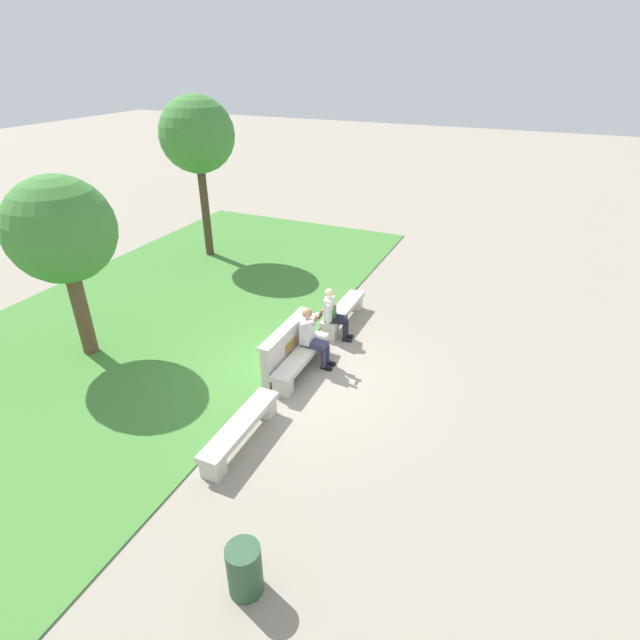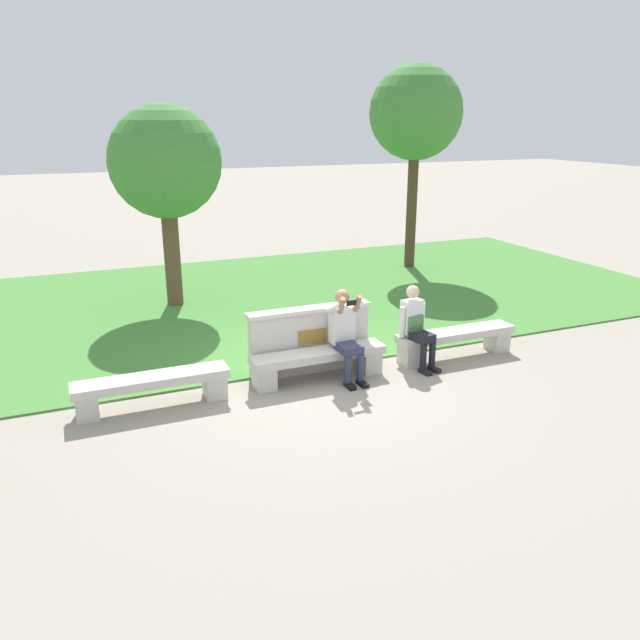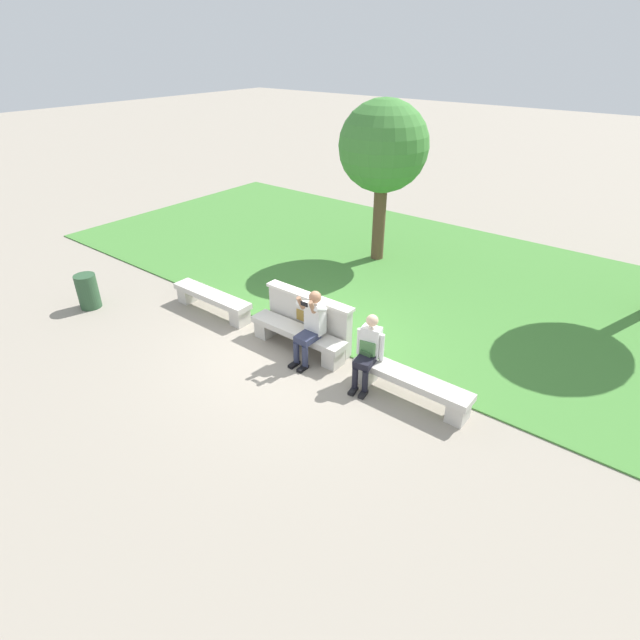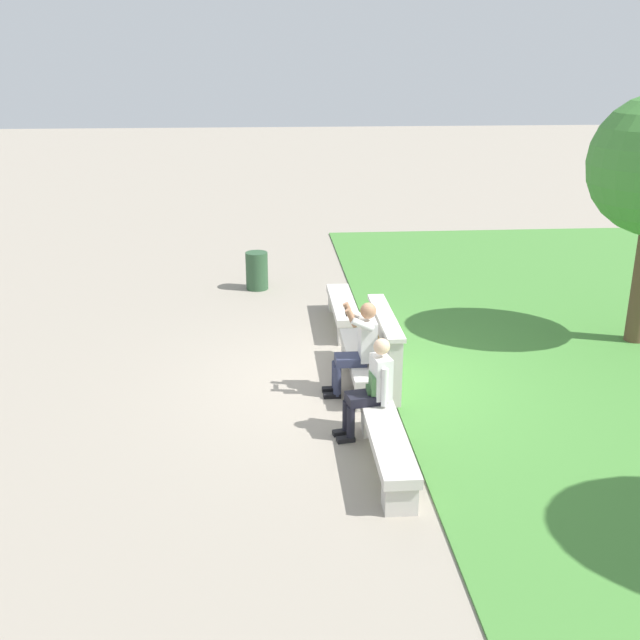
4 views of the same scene
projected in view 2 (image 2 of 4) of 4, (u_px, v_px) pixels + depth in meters
name	position (u px, v px, depth m)	size (l,w,h in m)	color
ground_plane	(318.00, 379.00, 9.17)	(80.00, 80.00, 0.00)	gray
grass_strip	(238.00, 302.00, 13.00)	(18.77, 8.00, 0.03)	#478438
bench_main	(152.00, 386.00, 8.20)	(2.02, 0.40, 0.45)	beige
bench_near	(318.00, 360.00, 9.08)	(2.02, 0.40, 0.45)	beige
bench_mid	(455.00, 339.00, 9.95)	(2.02, 0.40, 0.45)	beige
backrest_wall_with_plaque	(310.00, 339.00, 9.31)	(1.91, 0.24, 1.01)	beige
person_photographer	(345.00, 330.00, 9.02)	(0.47, 0.72, 1.32)	black
person_distant	(416.00, 324.00, 9.49)	(0.48, 0.71, 1.26)	black
backpack	(412.00, 326.00, 9.56)	(0.28, 0.24, 0.43)	#4C7F47
tree_behind_wall	(165.00, 164.00, 11.94)	(2.16, 2.16, 3.94)	brown
tree_left_background	(416.00, 114.00, 14.91)	(2.24, 2.24, 4.91)	#4C3826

